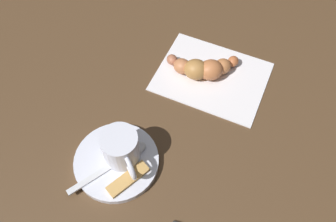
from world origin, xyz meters
The scene contains 7 objects.
ground_plane centered at (0.00, 0.00, 0.00)m, with size 1.80×1.80×0.00m, color #513822.
saucer centered at (0.11, -0.03, 0.01)m, with size 0.13×0.13×0.01m, color silver.
espresso_cup centered at (0.10, -0.02, 0.04)m, with size 0.06×0.08×0.06m.
teaspoon centered at (0.11, -0.02, 0.01)m, with size 0.14×0.05×0.01m.
sugar_packet centered at (0.13, 0.01, 0.01)m, with size 0.07×0.02×0.01m, color tan.
napkin centered at (-0.12, -0.01, 0.00)m, with size 0.15×0.19×0.00m, color white.
croissant centered at (-0.11, -0.02, 0.02)m, with size 0.10×0.12×0.04m.
Camera 1 is at (0.24, 0.17, 0.50)m, focal length 36.84 mm.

